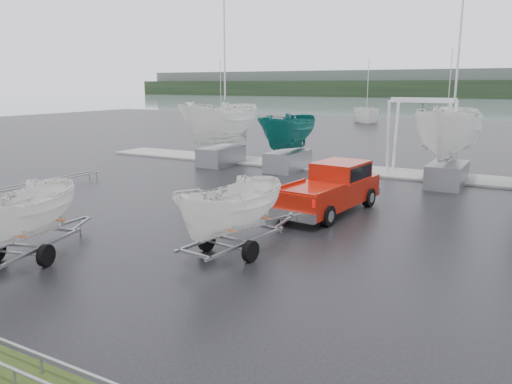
# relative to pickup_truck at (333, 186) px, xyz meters

# --- Properties ---
(ground_plane) EXTENTS (120.00, 120.00, 0.00)m
(ground_plane) POSITION_rel_pickup_truck_xyz_m (-4.27, -3.72, -0.96)
(ground_plane) COLOR black
(ground_plane) RESTS_ON ground
(lake) EXTENTS (300.00, 300.00, 0.00)m
(lake) POSITION_rel_pickup_truck_xyz_m (-4.27, 96.28, -0.97)
(lake) COLOR gray
(lake) RESTS_ON ground
(dock) EXTENTS (30.00, 3.00, 0.12)m
(dock) POSITION_rel_pickup_truck_xyz_m (-4.27, 9.28, -0.91)
(dock) COLOR #969691
(dock) RESTS_ON ground
(treeline) EXTENTS (300.00, 8.00, 6.00)m
(treeline) POSITION_rel_pickup_truck_xyz_m (-4.27, 166.28, 2.04)
(treeline) COLOR black
(treeline) RESTS_ON ground
(far_hill) EXTENTS (300.00, 6.00, 10.00)m
(far_hill) POSITION_rel_pickup_truck_xyz_m (-4.27, 174.28, 4.04)
(far_hill) COLOR #4C5651
(far_hill) RESTS_ON ground
(pickup_truck) EXTENTS (2.50, 5.69, 1.84)m
(pickup_truck) POSITION_rel_pickup_truck_xyz_m (0.00, 0.00, 0.00)
(pickup_truck) COLOR #941408
(pickup_truck) RESTS_ON ground
(trailer_hitched) EXTENTS (1.84, 3.71, 4.83)m
(trailer_hitched) POSITION_rel_pickup_truck_xyz_m (-0.68, -6.20, 1.67)
(trailer_hitched) COLOR gray
(trailer_hitched) RESTS_ON ground
(trailer_parked) EXTENTS (2.09, 3.78, 4.81)m
(trailer_parked) POSITION_rel_pickup_truck_xyz_m (-5.37, -9.52, 1.66)
(trailer_parked) COLOR gray
(trailer_parked) RESTS_ON ground
(boat_hoist) EXTENTS (3.30, 2.18, 4.12)m
(boat_hoist) POSITION_rel_pickup_truck_xyz_m (1.34, 9.28, 1.71)
(boat_hoist) COLOR silver
(boat_hoist) RESTS_ON ground
(keelboat_0) EXTENTS (2.70, 3.20, 10.88)m
(keelboat_0) POSITION_rel_pickup_truck_xyz_m (-9.90, 7.28, 3.34)
(keelboat_0) COLOR gray
(keelboat_0) RESTS_ON ground
(keelboat_1) EXTENTS (2.09, 3.20, 6.66)m
(keelboat_1) POSITION_rel_pickup_truck_xyz_m (-5.52, 7.48, 2.31)
(keelboat_1) COLOR gray
(keelboat_1) RESTS_ON ground
(keelboat_2) EXTENTS (2.75, 3.20, 10.93)m
(keelboat_2) POSITION_rel_pickup_truck_xyz_m (3.08, 7.28, 3.42)
(keelboat_2) COLOR gray
(keelboat_2) RESTS_ON ground
(mast_rack_0) EXTENTS (0.56, 6.50, 0.06)m
(mast_rack_0) POSITION_rel_pickup_truck_xyz_m (-13.27, -2.72, -0.61)
(mast_rack_0) COLOR gray
(mast_rack_0) RESTS_ON ground
(mast_rack_2) EXTENTS (7.00, 0.56, 0.06)m
(mast_rack_2) POSITION_rel_pickup_truck_xyz_m (-0.27, -13.22, -0.61)
(mast_rack_2) COLOR gray
(mast_rack_2) RESTS_ON ground
(moored_boat_0) EXTENTS (3.62, 3.67, 11.71)m
(moored_boat_0) POSITION_rel_pickup_truck_xyz_m (-29.51, 37.07, -0.95)
(moored_boat_0) COLOR white
(moored_boat_0) RESTS_ON ground
(moored_boat_1) EXTENTS (4.04, 4.08, 12.03)m
(moored_boat_1) POSITION_rel_pickup_truck_xyz_m (-12.86, 45.95, -0.95)
(moored_boat_1) COLOR white
(moored_boat_1) RESTS_ON ground
(moored_boat_2) EXTENTS (2.90, 2.95, 11.27)m
(moored_boat_2) POSITION_rel_pickup_truck_xyz_m (-0.78, 31.52, -0.95)
(moored_boat_2) COLOR white
(moored_boat_2) RESTS_ON ground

